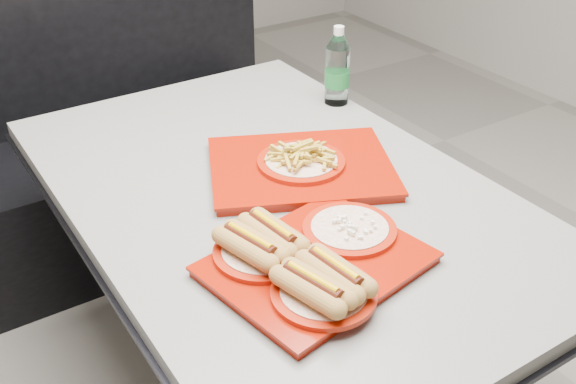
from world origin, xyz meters
TOP-DOWN VIEW (x-y plane):
  - diner_table at (0.00, 0.00)m, footprint 0.92×1.42m
  - booth_bench at (0.00, 1.09)m, footprint 1.30×0.57m
  - tray_near at (-0.12, -0.31)m, footprint 0.45×0.38m
  - tray_far at (0.09, 0.02)m, footprint 0.54×0.49m
  - water_bottle at (0.41, 0.31)m, footprint 0.07×0.07m

SIDE VIEW (x-z plane):
  - booth_bench at x=0.00m, z-range -0.27..1.08m
  - diner_table at x=0.00m, z-range 0.21..0.96m
  - tray_far at x=0.09m, z-range 0.73..0.82m
  - tray_near at x=-0.12m, z-range 0.74..0.83m
  - water_bottle at x=0.41m, z-range 0.73..0.97m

